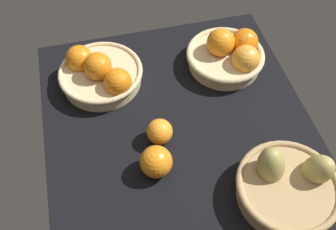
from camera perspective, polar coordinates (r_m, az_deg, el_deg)
market_tray at (r=107.70cm, az=1.86°, el=-2.93°), size 84.00×72.00×3.00cm
basket_far_right_pears at (r=97.76cm, az=16.93°, el=-9.67°), size 24.41×24.41×13.39cm
basket_far_left at (r=120.95cm, az=8.80°, el=8.64°), size 23.43×23.43×11.66cm
basket_near_left at (r=116.18cm, az=-9.74°, el=5.95°), size 24.35×24.35×11.20cm
loose_orange_front_gap at (r=102.36cm, az=-1.21°, el=-2.42°), size 6.84×6.84×6.84cm
loose_orange_back_gap at (r=96.87cm, az=-1.72°, el=-6.75°), size 8.11×8.11×8.11cm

